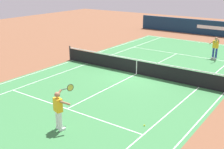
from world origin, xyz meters
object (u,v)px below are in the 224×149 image
object	(u,v)px
tennis_net	(137,67)
tennis_player_near	(59,108)
tennis_ball	(144,125)
tennis_player_far	(215,47)

from	to	relation	value
tennis_net	tennis_player_near	distance (m)	8.06
tennis_player_near	tennis_ball	world-z (taller)	tennis_player_near
tennis_ball	tennis_player_far	bearing A→B (deg)	-176.03
tennis_player_near	tennis_player_far	distance (m)	14.76
tennis_player_far	tennis_ball	distance (m)	12.49
tennis_net	tennis_player_near	size ratio (longest dim) A/B	6.89
tennis_net	tennis_ball	world-z (taller)	tennis_net
tennis_net	tennis_ball	bearing A→B (deg)	33.47
tennis_net	tennis_ball	distance (m)	6.91
tennis_net	tennis_ball	size ratio (longest dim) A/B	177.27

